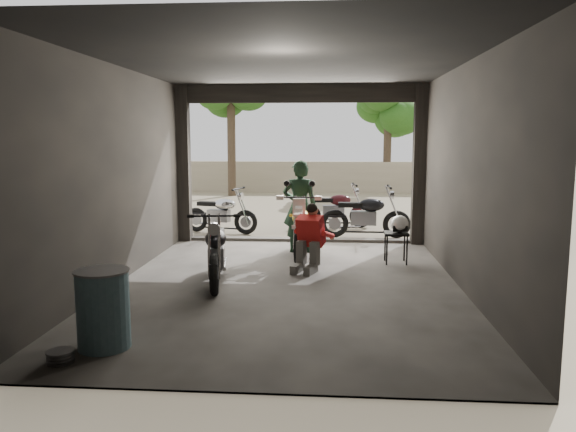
# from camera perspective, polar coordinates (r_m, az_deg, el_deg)

# --- Properties ---
(ground) EXTENTS (80.00, 80.00, 0.00)m
(ground) POSITION_cam_1_polar(r_m,az_deg,el_deg) (8.28, -0.14, -7.13)
(ground) COLOR #7A6D56
(ground) RESTS_ON ground
(garage) EXTENTS (7.00, 7.13, 3.20)m
(garage) POSITION_cam_1_polar(r_m,az_deg,el_deg) (8.58, 0.14, 2.10)
(garage) COLOR #2D2B28
(garage) RESTS_ON ground
(boundary_wall) EXTENTS (18.00, 0.30, 1.20)m
(boundary_wall) POSITION_cam_1_polar(r_m,az_deg,el_deg) (22.03, 2.70, 3.99)
(boundary_wall) COLOR gray
(boundary_wall) RESTS_ON ground
(tree_left) EXTENTS (2.20, 2.20, 5.60)m
(tree_left) POSITION_cam_1_polar(r_m,az_deg,el_deg) (20.86, -5.84, 13.03)
(tree_left) COLOR #382B1E
(tree_left) RESTS_ON ground
(tree_right) EXTENTS (2.20, 2.20, 5.00)m
(tree_right) POSITION_cam_1_polar(r_m,az_deg,el_deg) (22.11, 10.18, 11.56)
(tree_right) COLOR #382B1E
(tree_right) RESTS_ON ground
(main_bike) EXTENTS (0.75, 1.78, 1.18)m
(main_bike) POSITION_cam_1_polar(r_m,az_deg,el_deg) (10.16, 1.35, -0.88)
(main_bike) COLOR beige
(main_bike) RESTS_ON ground
(left_bike) EXTENTS (0.92, 1.72, 1.11)m
(left_bike) POSITION_cam_1_polar(r_m,az_deg,el_deg) (8.37, -7.31, -3.14)
(left_bike) COLOR black
(left_bike) RESTS_ON ground
(outside_bike_a) EXTENTS (1.65, 0.98, 1.04)m
(outside_bike_a) POSITION_cam_1_polar(r_m,az_deg,el_deg) (12.76, -6.87, 0.59)
(outside_bike_a) COLOR black
(outside_bike_a) RESTS_ON ground
(outside_bike_b) EXTENTS (1.62, 0.80, 1.06)m
(outside_bike_b) POSITION_cam_1_polar(r_m,az_deg,el_deg) (13.45, 4.83, 1.04)
(outside_bike_b) COLOR #3B0E13
(outside_bike_b) RESTS_ON ground
(outside_bike_c) EXTENTS (1.68, 0.71, 1.13)m
(outside_bike_c) POSITION_cam_1_polar(r_m,az_deg,el_deg) (12.17, 7.91, 0.43)
(outside_bike_c) COLOR black
(outside_bike_c) RESTS_ON ground
(rider) EXTENTS (0.64, 0.42, 1.74)m
(rider) POSITION_cam_1_polar(r_m,az_deg,el_deg) (10.45, 1.20, 0.93)
(rider) COLOR black
(rider) RESTS_ON ground
(mechanic) EXTENTS (0.75, 0.87, 1.06)m
(mechanic) POSITION_cam_1_polar(r_m,az_deg,el_deg) (9.02, 2.07, -2.41)
(mechanic) COLOR red
(mechanic) RESTS_ON ground
(stool) EXTENTS (0.40, 0.40, 0.55)m
(stool) POSITION_cam_1_polar(r_m,az_deg,el_deg) (9.75, 10.93, -2.07)
(stool) COLOR black
(stool) RESTS_ON ground
(helmet) EXTENTS (0.34, 0.35, 0.29)m
(helmet) POSITION_cam_1_polar(r_m,az_deg,el_deg) (9.73, 11.26, -0.78)
(helmet) COLOR white
(helmet) RESTS_ON stool
(oil_drum) EXTENTS (0.57, 0.57, 0.82)m
(oil_drum) POSITION_cam_1_polar(r_m,az_deg,el_deg) (6.10, -18.25, -9.10)
(oil_drum) COLOR #40616C
(oil_drum) RESTS_ON ground
(sign_post) EXTENTS (0.80, 0.08, 2.41)m
(sign_post) POSITION_cam_1_polar(r_m,az_deg,el_deg) (11.17, 16.92, 4.93)
(sign_post) COLOR black
(sign_post) RESTS_ON ground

